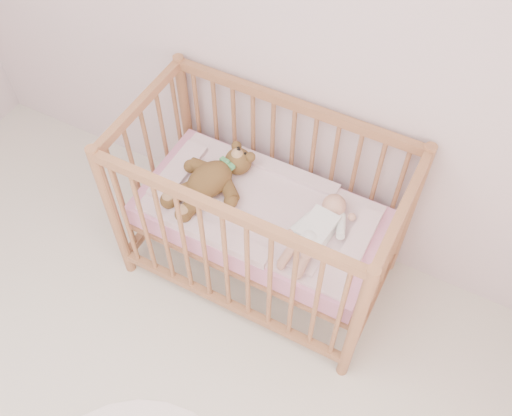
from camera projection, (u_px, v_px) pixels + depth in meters
The scene contains 6 objects.
wall_back at pixel (273, 18), 2.44m from camera, with size 4.00×0.02×2.70m, color beige.
crib at pixel (261, 215), 2.86m from camera, with size 1.36×0.76×1.00m, color #B8744E, non-canonical shape.
mattress at pixel (261, 217), 2.87m from camera, with size 1.22×0.62×0.13m, color pink.
blanket at pixel (261, 208), 2.81m from camera, with size 1.10×0.58×0.06m, color #F1A6B3, non-canonical shape.
baby at pixel (318, 226), 2.66m from camera, with size 0.25×0.52×0.12m, color white, non-canonical shape.
teddy_bear at pixel (210, 180), 2.81m from camera, with size 0.39×0.55×0.15m, color brown, non-canonical shape.
Camera 1 is at (0.92, 0.10, 2.81)m, focal length 40.00 mm.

